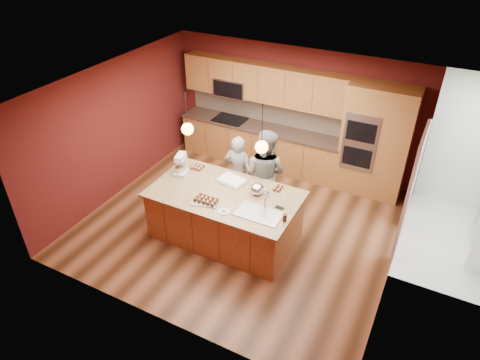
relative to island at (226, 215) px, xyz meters
The scene contains 24 objects.
floor 0.66m from the island, 81.10° to the left, with size 5.50×5.50×0.00m, color #3F2412.
ceiling 2.26m from the island, 81.10° to the left, with size 5.50×5.50×0.00m, color white.
wall_back 3.07m from the island, 88.64° to the left, with size 5.50×5.50×0.00m, color #511615.
wall_front 2.23m from the island, 88.05° to the right, with size 5.50×5.50×0.00m, color #511615.
wall_left 2.85m from the island, behind, with size 5.00×5.00×0.00m, color #511615.
wall_right 2.98m from the island, ahead, with size 5.00×5.00×0.00m, color #511615.
cabinet_run 2.81m from the island, 102.76° to the left, with size 3.74×0.64×2.30m.
oven_column 3.33m from the island, 54.05° to the left, with size 1.30×0.62×2.30m.
doorway_trim 3.12m from the island, 23.99° to the left, with size 0.08×1.11×2.20m, color white, non-canonical shape.
pendant_left 1.67m from the island, behind, with size 0.20×0.20×0.80m.
pendant_right 1.66m from the island, ahead, with size 0.20×0.20×0.80m.
island is the anchor object (origin of this frame).
person_left 1.04m from the island, 104.89° to the left, with size 0.55×0.36×1.52m, color black.
person_right 1.09m from the island, 73.07° to the left, with size 0.86×0.67×1.77m, color gray.
stand_mixer 1.21m from the island, 169.46° to the left, with size 0.27×0.33×0.40m.
sheet_cake 0.62m from the island, 101.42° to the left, with size 0.57×0.46×0.05m.
cooling_rack 0.62m from the island, 116.53° to the right, with size 0.43×0.30×0.02m, color #9EA1A5.
mixing_bowl 0.78m from the island, 26.35° to the left, with size 0.25×0.25×0.21m, color silver.
plate 0.70m from the island, 63.05° to the right, with size 0.19×0.19×0.01m, color silver.
tumbler 1.32m from the island, 11.10° to the right, with size 0.07×0.07×0.13m, color #37180B.
phone 1.09m from the island, ahead, with size 0.14×0.08×0.01m, color black.
cupcakes_left 1.11m from the island, 149.96° to the left, with size 0.24×0.24×0.07m, color #C2784B, non-canonical shape.
cupcakes_rack 0.64m from the island, 115.37° to the right, with size 0.41×0.24×0.07m, color #C2784B, non-canonical shape.
cupcakes_right 1.04m from the island, 35.38° to the left, with size 0.15×0.23×0.07m, color #C2784B, non-canonical shape.
Camera 1 is at (2.89, -5.63, 5.11)m, focal length 32.00 mm.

